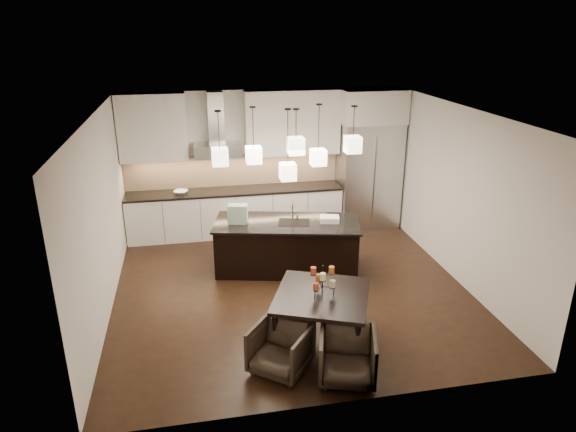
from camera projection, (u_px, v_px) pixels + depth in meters
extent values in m
cube|color=black|center=(290.00, 287.00, 8.29)|extent=(5.50, 5.50, 0.02)
cube|color=white|center=(291.00, 112.00, 7.29)|extent=(5.50, 5.50, 0.02)
cube|color=silver|center=(264.00, 160.00, 10.32)|extent=(5.50, 0.02, 2.80)
cube|color=silver|center=(343.00, 293.00, 5.25)|extent=(5.50, 0.02, 2.80)
cube|color=silver|center=(100.00, 218.00, 7.29)|extent=(0.02, 5.50, 2.80)
cube|color=silver|center=(458.00, 194.00, 8.28)|extent=(0.02, 5.50, 2.80)
cube|color=#B7B7BA|center=(368.00, 175.00, 10.46)|extent=(1.20, 0.72, 2.15)
cube|color=silver|center=(372.00, 106.00, 9.97)|extent=(1.26, 0.72, 0.65)
cube|color=silver|center=(236.00, 213.00, 10.25)|extent=(4.21, 0.62, 0.88)
cube|color=black|center=(235.00, 191.00, 10.08)|extent=(4.21, 0.66, 0.04)
cube|color=beige|center=(233.00, 170.00, 10.24)|extent=(4.21, 0.02, 0.63)
cube|color=silver|center=(152.00, 128.00, 9.49)|extent=(1.25, 0.35, 1.25)
cube|color=silver|center=(292.00, 123.00, 9.97)|extent=(1.85, 0.35, 1.25)
cube|color=#B7B7BA|center=(218.00, 150.00, 9.78)|extent=(0.90, 0.52, 0.24)
cube|color=#B7B7BA|center=(216.00, 117.00, 9.67)|extent=(0.30, 0.28, 0.96)
imported|color=silver|center=(181.00, 192.00, 9.83)|extent=(0.34, 0.34, 0.06)
cube|color=black|center=(287.00, 247.00, 8.75)|extent=(2.50, 1.44, 0.83)
cube|color=black|center=(287.00, 223.00, 8.60)|extent=(2.59, 1.53, 0.04)
cube|color=#2B6D41|center=(238.00, 214.00, 8.50)|extent=(0.35, 0.24, 0.32)
cube|color=silver|center=(329.00, 219.00, 8.59)|extent=(0.36, 0.29, 0.09)
cylinder|color=beige|center=(333.00, 284.00, 6.55)|extent=(0.09, 0.09, 0.09)
cylinder|color=#C06324|center=(319.00, 278.00, 6.69)|extent=(0.09, 0.09, 0.09)
cylinder|color=#AF4226|center=(316.00, 286.00, 6.48)|extent=(0.09, 0.09, 0.09)
cylinder|color=#C06324|center=(332.00, 270.00, 6.58)|extent=(0.09, 0.09, 0.09)
cylinder|color=#AF4226|center=(313.00, 271.00, 6.56)|extent=(0.09, 0.09, 0.09)
cylinder|color=beige|center=(323.00, 277.00, 6.41)|extent=(0.09, 0.09, 0.09)
imported|color=black|center=(280.00, 349.00, 6.21)|extent=(0.92, 0.92, 0.61)
imported|color=black|center=(347.00, 356.00, 6.05)|extent=(0.82, 0.84, 0.62)
cube|color=#F1E0C9|center=(220.00, 157.00, 7.71)|extent=(0.24, 0.24, 0.26)
cube|color=#F1E0C9|center=(254.00, 155.00, 8.08)|extent=(0.24, 0.24, 0.26)
cube|color=#F1E0C9|center=(296.00, 146.00, 7.83)|extent=(0.24, 0.24, 0.26)
cube|color=#F1E0C9|center=(318.00, 157.00, 8.37)|extent=(0.24, 0.24, 0.26)
cube|color=#F1E0C9|center=(353.00, 144.00, 8.11)|extent=(0.24, 0.24, 0.26)
cube|color=#F1E0C9|center=(288.00, 172.00, 7.98)|extent=(0.24, 0.24, 0.26)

